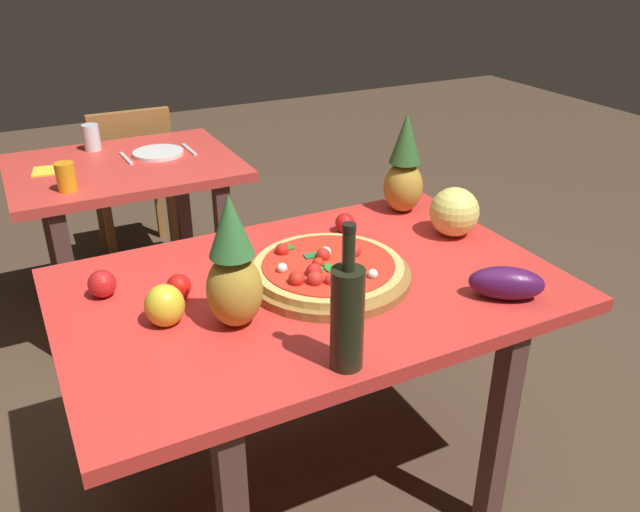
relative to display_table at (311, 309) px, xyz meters
The scene contains 21 objects.
ground_plane 0.67m from the display_table, ahead, with size 10.00×10.00×0.00m, color #4C3828.
display_table is the anchor object (origin of this frame).
background_table 1.33m from the display_table, 100.68° to the left, with size 0.94×0.74×0.75m.
dining_chair 1.91m from the display_table, 93.26° to the left, with size 0.41×0.41×0.85m.
pizza_board 0.11m from the display_table, ahead, with size 0.47×0.47×0.03m, color olive.
pizza 0.14m from the display_table, ahead, with size 0.43×0.43×0.06m.
wine_bottle 0.45m from the display_table, 104.44° to the right, with size 0.08×0.08×0.35m.
pineapple_left 0.37m from the display_table, 159.14° to the right, with size 0.14×0.14×0.35m.
pineapple_right 0.66m from the display_table, 32.12° to the left, with size 0.14×0.14×0.35m.
melon 0.58m from the display_table, ahead, with size 0.16×0.16×0.16m, color #DFDE6A.
bell_pepper 0.44m from the display_table, behind, with size 0.10×0.10×0.11m, color yellow.
eggplant 0.54m from the display_table, 35.60° to the right, with size 0.20×0.09×0.09m, color #481649.
tomato_at_corner 0.38m from the display_table, 45.71° to the left, with size 0.06×0.06×0.06m, color red.
tomato_by_bottle 0.38m from the display_table, 164.97° to the left, with size 0.07×0.07×0.07m, color red.
tomato_near_board 0.58m from the display_table, 159.90° to the left, with size 0.08×0.08×0.08m, color red.
drinking_glass_juice 1.19m from the display_table, 115.04° to the left, with size 0.07×0.07×0.11m, color orange.
drinking_glass_water 1.59m from the display_table, 101.84° to the left, with size 0.07×0.07×0.12m, color silver.
dinner_plate 1.35m from the display_table, 93.47° to the left, with size 0.22×0.22×0.02m, color white.
fork_utensil 1.37m from the display_table, 99.33° to the left, with size 0.02×0.18×0.01m, color silver.
knife_utensil 1.35m from the display_table, 87.53° to the left, with size 0.02×0.18×0.01m, color silver.
napkin_folded 1.44m from the display_table, 111.73° to the left, with size 0.14×0.12×0.01m, color yellow.
Camera 1 is at (-0.70, -1.42, 1.64)m, focal length 36.34 mm.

